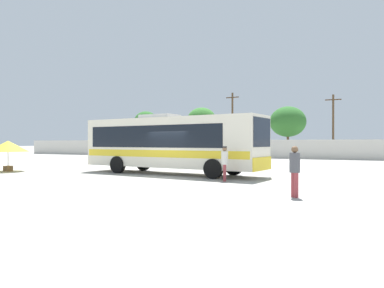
% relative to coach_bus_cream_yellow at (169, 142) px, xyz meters
% --- Properties ---
extents(ground_plane, '(300.00, 300.00, 0.00)m').
position_rel_coach_bus_cream_yellow_xyz_m(ground_plane, '(0.62, 9.08, -1.91)').
color(ground_plane, '#A3A099').
extents(perimeter_wall, '(80.00, 0.30, 2.20)m').
position_rel_coach_bus_cream_yellow_xyz_m(perimeter_wall, '(0.62, 23.86, -0.81)').
color(perimeter_wall, beige).
rests_on(perimeter_wall, ground_plane).
extents(coach_bus_cream_yellow, '(11.68, 3.70, 3.57)m').
position_rel_coach_bus_cream_yellow_xyz_m(coach_bus_cream_yellow, '(0.00, 0.00, 0.00)').
color(coach_bus_cream_yellow, silver).
rests_on(coach_bus_cream_yellow, ground_plane).
extents(attendant_by_bus_door, '(0.44, 0.44, 1.70)m').
position_rel_coach_bus_cream_yellow_xyz_m(attendant_by_bus_door, '(4.48, -2.43, -0.94)').
color(attendant_by_bus_door, '#99383D').
rests_on(attendant_by_bus_door, ground_plane).
extents(passenger_waiting_on_apron, '(0.50, 0.50, 1.77)m').
position_rel_coach_bus_cream_yellow_xyz_m(passenger_waiting_on_apron, '(8.51, -6.23, -0.91)').
color(passenger_waiting_on_apron, '#99383D').
rests_on(passenger_waiting_on_apron, ground_plane).
extents(vendor_umbrella_near_gate_yellow, '(2.56, 2.56, 1.99)m').
position_rel_coach_bus_cream_yellow_xyz_m(vendor_umbrella_near_gate_yellow, '(-10.40, -2.96, -0.29)').
color(vendor_umbrella_near_gate_yellow, gray).
rests_on(vendor_umbrella_near_gate_yellow, ground_plane).
extents(parked_car_leftmost_dark_blue, '(4.19, 2.20, 1.49)m').
position_rel_coach_bus_cream_yellow_xyz_m(parked_car_leftmost_dark_blue, '(-13.33, 19.60, -1.12)').
color(parked_car_leftmost_dark_blue, navy).
rests_on(parked_car_leftmost_dark_blue, ground_plane).
extents(parked_car_second_white, '(4.28, 2.29, 1.46)m').
position_rel_coach_bus_cream_yellow_xyz_m(parked_car_second_white, '(-7.37, 20.43, -1.13)').
color(parked_car_second_white, silver).
rests_on(parked_car_second_white, ground_plane).
extents(utility_pole_near, '(1.80, 0.24, 7.49)m').
position_rel_coach_bus_cream_yellow_xyz_m(utility_pole_near, '(6.81, 26.72, 2.02)').
color(utility_pole_near, '#4C3823').
rests_on(utility_pole_near, ground_plane).
extents(utility_pole_far, '(1.80, 0.33, 8.32)m').
position_rel_coach_bus_cream_yellow_xyz_m(utility_pole_far, '(-5.37, 25.86, 2.44)').
color(utility_pole_far, '#4C3823').
rests_on(utility_pole_far, ground_plane).
extents(roadside_tree_left, '(3.46, 3.46, 6.46)m').
position_rel_coach_bus_cream_yellow_xyz_m(roadside_tree_left, '(-18.99, 26.28, 3.05)').
color(roadside_tree_left, brown).
rests_on(roadside_tree_left, ground_plane).
extents(roadside_tree_midleft, '(4.23, 4.23, 7.04)m').
position_rel_coach_bus_cream_yellow_xyz_m(roadside_tree_midleft, '(-11.79, 30.26, 3.32)').
color(roadside_tree_midleft, brown).
rests_on(roadside_tree_midleft, ground_plane).
extents(roadside_tree_midright, '(4.78, 4.78, 6.69)m').
position_rel_coach_bus_cream_yellow_xyz_m(roadside_tree_midright, '(0.81, 30.42, 2.74)').
color(roadside_tree_midright, brown).
rests_on(roadside_tree_midright, ground_plane).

